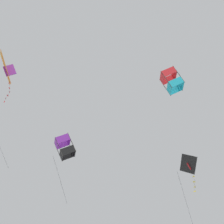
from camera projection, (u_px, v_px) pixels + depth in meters
The scene contains 4 objects.
kite_delta_low_drifter at pixel (7, 68), 25.99m from camera, with size 4.32×3.27×7.53m.
kite_box_far_centre at pixel (65, 147), 22.91m from camera, with size 1.81×1.67×4.19m.
kite_delta_near_left at pixel (189, 164), 25.35m from camera, with size 2.15×1.63×5.19m.
kite_box_mid_left at pixel (172, 81), 31.75m from camera, with size 1.80×2.30×2.35m.
Camera 1 is at (-21.68, -8.41, 23.19)m, focal length 57.59 mm.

